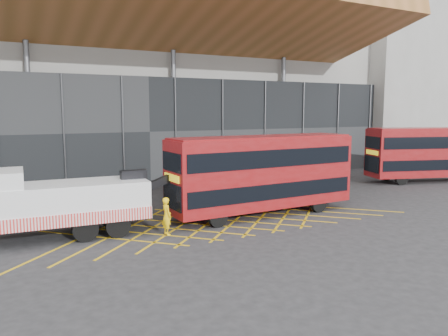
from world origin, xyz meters
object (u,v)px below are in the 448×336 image
recovery_truck (32,201)px  bus_second (433,152)px  bus_towed (263,171)px  worker (167,216)px

recovery_truck → bus_second: (29.03, 2.50, 0.61)m
recovery_truck → bus_towed: 11.28m
recovery_truck → bus_towed: (11.25, -0.57, 0.61)m
recovery_truck → worker: (5.39, -1.77, -0.88)m
worker → bus_towed: bearing=-83.0°
bus_second → worker: 24.07m
recovery_truck → bus_towed: size_ratio=1.03×
bus_towed → bus_second: bus_towed is taller
recovery_truck → bus_second: 29.14m
bus_towed → worker: bus_towed is taller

